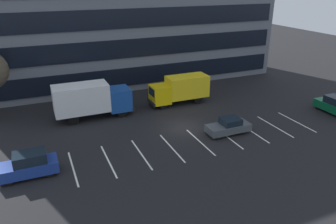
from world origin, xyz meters
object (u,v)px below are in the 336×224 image
Objects in this scene: box_truck_yellow_all at (180,89)px; suv_navy at (29,165)px; sedan_charcoal at (229,126)px; suv_forest at (335,105)px; box_truck_blue at (91,99)px.

box_truck_yellow_all is 19.22m from suv_navy.
suv_forest is at bearing -1.00° from sedan_charcoal.
sedan_charcoal is (0.82, -9.06, -1.11)m from box_truck_yellow_all.
box_truck_blue is at bearing -178.94° from box_truck_yellow_all.
suv_forest reaches higher than sedan_charcoal.
box_truck_yellow_all is 16.99m from suv_forest.
box_truck_yellow_all is at bearing 29.26° from suv_navy.
box_truck_yellow_all is 9.17m from sedan_charcoal.
sedan_charcoal is 13.37m from suv_forest.
box_truck_blue reaches higher than box_truck_yellow_all.
suv_navy is 1.00× the size of sedan_charcoal.
sedan_charcoal is at bearing -38.61° from box_truck_blue.
box_truck_blue is 11.30m from suv_navy.
box_truck_yellow_all is at bearing 146.78° from suv_forest.
box_truck_yellow_all is 0.87× the size of box_truck_blue.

